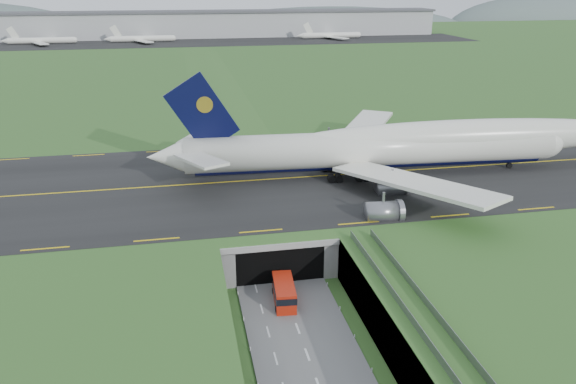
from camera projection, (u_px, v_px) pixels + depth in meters
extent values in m
plane|color=#2E5923|center=(293.00, 316.00, 68.52)|extent=(900.00, 900.00, 0.00)
cube|color=gray|center=(293.00, 295.00, 67.46)|extent=(800.00, 800.00, 6.00)
cube|color=slate|center=(306.00, 353.00, 61.60)|extent=(12.00, 75.00, 0.20)
cube|color=black|center=(254.00, 181.00, 96.66)|extent=(800.00, 44.00, 0.18)
cube|color=gray|center=(267.00, 215.00, 84.02)|extent=(16.00, 22.00, 1.00)
cube|color=gray|center=(221.00, 234.00, 83.63)|extent=(2.00, 22.00, 6.00)
cube|color=gray|center=(312.00, 226.00, 86.17)|extent=(2.00, 22.00, 6.00)
cube|color=black|center=(273.00, 247.00, 80.49)|extent=(12.00, 12.00, 5.00)
cube|color=#A8A8A3|center=(281.00, 246.00, 73.84)|extent=(17.00, 0.50, 0.80)
cube|color=#A8A8A3|center=(450.00, 359.00, 51.48)|extent=(3.00, 53.00, 0.50)
cube|color=gray|center=(437.00, 354.00, 50.96)|extent=(0.06, 53.00, 1.00)
cube|color=gray|center=(465.00, 351.00, 51.47)|extent=(0.06, 53.00, 1.00)
cylinder|color=#A8A8A3|center=(435.00, 369.00, 54.83)|extent=(0.90, 0.90, 5.60)
cylinder|color=#A8A8A3|center=(391.00, 304.00, 65.85)|extent=(0.90, 0.90, 5.60)
cylinder|color=white|center=(373.00, 148.00, 97.87)|extent=(65.21, 9.75, 6.11)
sphere|color=white|center=(546.00, 142.00, 102.07)|extent=(6.32, 6.32, 5.99)
cone|color=white|center=(167.00, 157.00, 93.30)|extent=(7.00, 6.17, 5.81)
ellipsoid|color=white|center=(469.00, 137.00, 99.65)|extent=(67.40, 9.38, 6.42)
ellipsoid|color=black|center=(542.00, 138.00, 101.67)|extent=(4.42, 2.91, 2.14)
cylinder|color=black|center=(372.00, 161.00, 98.71)|extent=(61.77, 6.02, 2.57)
cube|color=white|center=(361.00, 132.00, 112.62)|extent=(21.28, 27.62, 2.57)
cube|color=white|center=(201.00, 136.00, 100.18)|extent=(9.13, 11.22, 0.98)
cube|color=white|center=(413.00, 182.00, 84.29)|extent=(18.87, 28.58, 2.57)
cube|color=white|center=(201.00, 160.00, 86.90)|extent=(8.31, 11.35, 0.98)
cube|color=black|center=(202.00, 113.00, 91.58)|extent=(12.17, 1.25, 13.52)
cylinder|color=gold|center=(205.00, 104.00, 91.13)|extent=(2.71, 0.82, 2.68)
cylinder|color=slate|center=(362.00, 155.00, 107.75)|extent=(5.14, 3.43, 3.15)
cylinder|color=slate|center=(328.00, 142.00, 116.47)|extent=(5.14, 3.43, 3.15)
cylinder|color=slate|center=(391.00, 187.00, 90.93)|extent=(5.14, 3.43, 3.15)
cylinder|color=slate|center=(383.00, 212.00, 81.05)|extent=(5.14, 3.43, 3.15)
cylinder|color=black|center=(509.00, 165.00, 102.73)|extent=(1.08, 0.54, 1.05)
cube|color=black|center=(348.00, 172.00, 98.76)|extent=(6.10, 7.00, 1.34)
cube|color=#B61F0C|center=(284.00, 292.00, 70.80)|extent=(3.02, 6.81, 2.65)
cube|color=black|center=(284.00, 289.00, 70.61)|extent=(3.08, 6.90, 0.88)
cube|color=black|center=(284.00, 300.00, 71.18)|extent=(2.81, 6.35, 0.44)
cylinder|color=black|center=(277.00, 309.00, 68.99)|extent=(0.37, 0.82, 0.79)
cylinder|color=black|center=(274.00, 291.00, 73.10)|extent=(0.37, 0.82, 0.79)
cylinder|color=black|center=(295.00, 308.00, 69.23)|extent=(0.37, 0.82, 0.79)
cylinder|color=black|center=(291.00, 290.00, 73.33)|extent=(0.37, 0.82, 0.79)
cube|color=#B2B2B2|center=(193.00, 25.00, 339.16)|extent=(300.00, 22.00, 15.00)
cube|color=#4C4C51|center=(192.00, 12.00, 336.51)|extent=(302.00, 24.00, 1.20)
cube|color=black|center=(196.00, 42.00, 314.21)|extent=(320.00, 50.00, 0.08)
cylinder|color=white|center=(42.00, 40.00, 303.18)|extent=(34.00, 3.20, 3.20)
cylinder|color=white|center=(142.00, 39.00, 312.78)|extent=(34.00, 3.20, 3.20)
cylinder|color=white|center=(331.00, 35.00, 332.50)|extent=(34.00, 3.20, 3.20)
ellipsoid|color=#4F5F5C|center=(328.00, 33.00, 486.39)|extent=(260.00, 91.00, 44.00)
ellipsoid|color=#4F5F5C|center=(536.00, 29.00, 522.58)|extent=(180.00, 63.00, 60.00)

